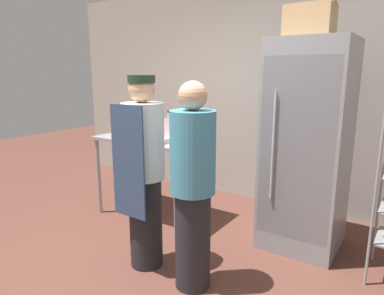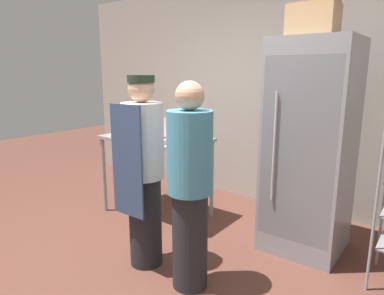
{
  "view_description": "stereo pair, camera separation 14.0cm",
  "coord_description": "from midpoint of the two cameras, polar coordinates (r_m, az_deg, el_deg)",
  "views": [
    {
      "loc": [
        1.65,
        -1.73,
        1.66
      ],
      "look_at": [
        0.04,
        0.65,
        1.02
      ],
      "focal_mm": 32.0,
      "sensor_mm": 36.0,
      "label": 1
    },
    {
      "loc": [
        1.76,
        -1.65,
        1.66
      ],
      "look_at": [
        0.04,
        0.65,
        1.02
      ],
      "focal_mm": 32.0,
      "sensor_mm": 36.0,
      "label": 2
    }
  ],
  "objects": [
    {
      "name": "ground_plane",
      "position": [
        2.91,
        -10.0,
        -22.37
      ],
      "size": [
        14.0,
        14.0,
        0.0
      ],
      "primitive_type": "plane",
      "color": "brown"
    },
    {
      "name": "back_wall",
      "position": [
        4.42,
        11.46,
        8.68
      ],
      "size": [
        6.4,
        0.12,
        2.77
      ],
      "primitive_type": "cube",
      "color": "#ADA89E",
      "rests_on": "ground_plane"
    },
    {
      "name": "refrigerator",
      "position": [
        3.33,
        17.44,
        0.07
      ],
      "size": [
        0.7,
        0.73,
        1.95
      ],
      "color": "gray",
      "rests_on": "ground_plane"
    },
    {
      "name": "prep_counter",
      "position": [
        3.93,
        -7.75,
        0.2
      ],
      "size": [
        1.22,
        0.7,
        0.93
      ],
      "color": "gray",
      "rests_on": "ground_plane"
    },
    {
      "name": "donut_box",
      "position": [
        3.62,
        -7.16,
        1.62
      ],
      "size": [
        0.28,
        0.21,
        0.25
      ],
      "color": "silver",
      "rests_on": "prep_counter"
    },
    {
      "name": "blender_pitcher",
      "position": [
        3.95,
        -4.48,
        3.8
      ],
      "size": [
        0.12,
        0.12,
        0.29
      ],
      "color": "black",
      "rests_on": "prep_counter"
    },
    {
      "name": "cardboard_storage_box",
      "position": [
        3.33,
        17.81,
        19.38
      ],
      "size": [
        0.41,
        0.29,
        0.3
      ],
      "color": "tan",
      "rests_on": "refrigerator"
    },
    {
      "name": "person_baker",
      "position": [
        2.88,
        -9.42,
        -3.92
      ],
      "size": [
        0.35,
        0.36,
        1.63
      ],
      "color": "#232328",
      "rests_on": "ground_plane"
    },
    {
      "name": "person_customer",
      "position": [
        2.57,
        -1.45,
        -6.63
      ],
      "size": [
        0.34,
        0.34,
        1.6
      ],
      "color": "#232328",
      "rests_on": "ground_plane"
    }
  ]
}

